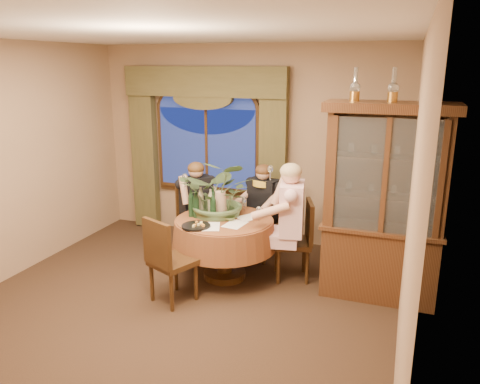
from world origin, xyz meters
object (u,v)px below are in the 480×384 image
(wine_bottle_1, at_px, (201,201))
(person_back, at_px, (196,209))
(oil_lamp_left, at_px, (355,84))
(oil_lamp_right, at_px, (434,85))
(wine_bottle_2, at_px, (211,203))
(wine_bottle_4, at_px, (213,206))
(person_pink, at_px, (291,224))
(dining_table, at_px, (224,248))
(china_cabinet, at_px, (383,204))
(oil_lamp_center, at_px, (394,85))
(chair_back, at_px, (196,219))
(chair_back_right, at_px, (261,223))
(chair_right, at_px, (292,241))
(wine_bottle_0, at_px, (191,203))
(wine_bottle_3, at_px, (196,204))
(centerpiece_plant, at_px, (221,166))
(person_scarf, at_px, (264,210))
(stoneware_vase, at_px, (221,204))
(chair_front_left, at_px, (173,260))
(olive_bowl, at_px, (229,218))
(wine_bottle_5, at_px, (213,200))

(wine_bottle_1, bearing_deg, person_back, 121.29)
(oil_lamp_left, relative_size, oil_lamp_right, 1.00)
(wine_bottle_2, distance_m, wine_bottle_4, 0.16)
(person_pink, xyz_separation_m, wine_bottle_2, (-0.98, -0.08, 0.19))
(dining_table, xyz_separation_m, china_cabinet, (1.78, 0.13, 0.70))
(dining_table, distance_m, person_back, 0.88)
(oil_lamp_center, distance_m, wine_bottle_4, 2.36)
(dining_table, bearing_deg, oil_lamp_left, 5.34)
(oil_lamp_left, height_order, chair_back, oil_lamp_left)
(chair_back_right, height_order, wine_bottle_4, wine_bottle_4)
(oil_lamp_left, bearing_deg, chair_back, 167.19)
(oil_lamp_left, distance_m, oil_lamp_right, 0.75)
(chair_right, bearing_deg, wine_bottle_1, 79.58)
(chair_back, distance_m, wine_bottle_0, 0.81)
(person_pink, height_order, wine_bottle_4, person_pink)
(chair_right, xyz_separation_m, wine_bottle_3, (-1.10, -0.31, 0.44))
(centerpiece_plant, height_order, wine_bottle_3, centerpiece_plant)
(wine_bottle_3, bearing_deg, person_scarf, 56.94)
(wine_bottle_4, bearing_deg, wine_bottle_2, 123.51)
(stoneware_vase, distance_m, wine_bottle_2, 0.12)
(oil_lamp_right, xyz_separation_m, person_back, (-2.78, 0.43, -1.68))
(wine_bottle_2, bearing_deg, dining_table, -17.57)
(chair_front_left, bearing_deg, stoneware_vase, 97.19)
(chair_front_left, relative_size, person_back, 0.74)
(chair_front_left, height_order, wine_bottle_4, wine_bottle_4)
(olive_bowl, bearing_deg, centerpiece_plant, 135.48)
(wine_bottle_5, bearing_deg, olive_bowl, -35.56)
(stoneware_vase, relative_size, wine_bottle_1, 0.93)
(oil_lamp_left, distance_m, wine_bottle_5, 2.15)
(olive_bowl, xyz_separation_m, wine_bottle_1, (-0.42, 0.12, 0.14))
(wine_bottle_0, bearing_deg, person_back, 109.94)
(centerpiece_plant, bearing_deg, person_back, 141.80)
(person_back, bearing_deg, wine_bottle_2, 82.46)
(stoneware_vase, xyz_separation_m, wine_bottle_5, (-0.14, 0.10, 0.01))
(wine_bottle_0, relative_size, wine_bottle_2, 1.00)
(stoneware_vase, xyz_separation_m, centerpiece_plant, (-0.02, 0.06, 0.45))
(china_cabinet, bearing_deg, person_pink, 179.28)
(chair_front_left, xyz_separation_m, centerpiece_plant, (0.21, 0.87, 0.87))
(china_cabinet, relative_size, person_scarf, 1.70)
(wine_bottle_0, bearing_deg, person_pink, 8.76)
(chair_back_right, distance_m, wine_bottle_4, 0.98)
(person_pink, bearing_deg, olive_bowl, 92.90)
(chair_back_right, height_order, wine_bottle_1, wine_bottle_1)
(chair_right, relative_size, wine_bottle_2, 2.91)
(chair_back_right, distance_m, stoneware_vase, 0.84)
(olive_bowl, height_order, wine_bottle_2, wine_bottle_2)
(dining_table, xyz_separation_m, oil_lamp_center, (1.78, 0.13, 1.95))
(oil_lamp_center, relative_size, wine_bottle_3, 1.03)
(wine_bottle_3, bearing_deg, person_back, 115.10)
(chair_front_left, bearing_deg, centerpiece_plant, 99.38)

